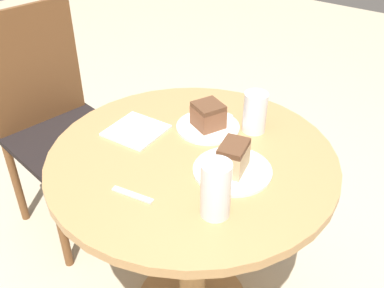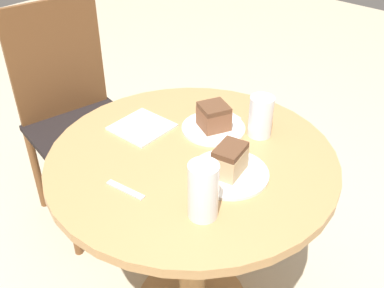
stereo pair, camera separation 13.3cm
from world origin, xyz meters
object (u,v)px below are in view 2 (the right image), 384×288
(glass_lemonade, at_px, (261,119))
(cake_slice_near, at_px, (214,116))
(chair, at_px, (77,115))
(plate_near, at_px, (213,128))
(cake_slice_far, at_px, (229,161))
(plate_far, at_px, (228,174))
(glass_water, at_px, (203,194))

(glass_lemonade, bearing_deg, cake_slice_near, 121.19)
(chair, xyz_separation_m, plate_near, (0.05, -0.74, 0.22))
(cake_slice_near, bearing_deg, plate_near, -165.96)
(chair, height_order, cake_slice_far, chair)
(cake_slice_far, height_order, glass_lemonade, glass_lemonade)
(plate_far, bearing_deg, glass_water, -162.65)
(glass_lemonade, relative_size, glass_water, 0.86)
(cake_slice_far, distance_m, glass_lemonade, 0.24)
(plate_near, relative_size, glass_water, 1.32)
(plate_far, distance_m, cake_slice_near, 0.25)
(plate_near, relative_size, cake_slice_near, 1.76)
(cake_slice_near, height_order, glass_lemonade, glass_lemonade)
(plate_near, bearing_deg, plate_far, -130.11)
(chair, height_order, plate_far, chair)
(chair, xyz_separation_m, cake_slice_far, (-0.11, -0.92, 0.27))
(chair, xyz_separation_m, plate_far, (-0.11, -0.92, 0.22))
(cake_slice_near, height_order, cake_slice_far, cake_slice_far)
(plate_near, relative_size, plate_far, 0.92)
(plate_far, relative_size, cake_slice_near, 1.93)
(chair, bearing_deg, plate_near, -76.04)
(plate_far, bearing_deg, chair, 83.26)
(cake_slice_far, relative_size, glass_water, 0.71)
(chair, distance_m, glass_water, 1.05)
(cake_slice_near, bearing_deg, chair, 93.68)
(chair, bearing_deg, plate_far, -86.46)
(plate_far, distance_m, glass_lemonade, 0.25)
(glass_lemonade, bearing_deg, plate_near, 121.19)
(chair, relative_size, plate_near, 4.72)
(chair, relative_size, glass_lemonade, 7.28)
(plate_near, relative_size, cake_slice_far, 1.86)
(chair, relative_size, glass_water, 6.25)
(cake_slice_near, distance_m, cake_slice_far, 0.24)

